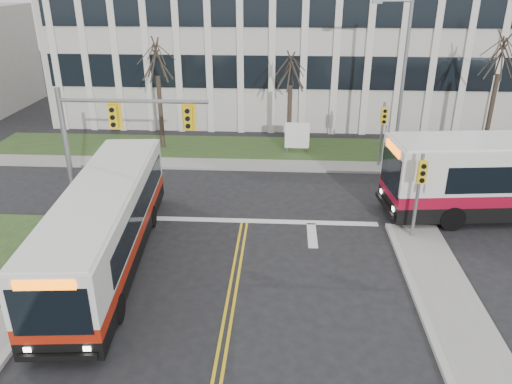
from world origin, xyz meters
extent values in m
plane|color=black|center=(0.00, 0.00, 0.00)|extent=(120.00, 120.00, 0.00)
cube|color=#9E9B93|center=(5.00, 15.20, 0.07)|extent=(44.00, 1.60, 0.14)
cube|color=#29481F|center=(5.00, 18.00, 0.06)|extent=(44.00, 5.00, 0.12)
cube|color=#B5B1A7|center=(5.00, 30.00, 6.00)|extent=(40.00, 16.00, 12.00)
cylinder|color=slate|center=(-7.30, 7.20, 3.10)|extent=(0.22, 0.22, 6.20)
cylinder|color=slate|center=(-4.30, 7.20, 5.70)|extent=(6.00, 0.16, 0.16)
cube|color=yellow|center=(-5.10, 7.05, 5.10)|extent=(0.34, 0.24, 0.92)
cube|color=yellow|center=(-2.10, 7.05, 5.10)|extent=(0.34, 0.24, 0.92)
cylinder|color=slate|center=(7.20, 7.00, 1.90)|extent=(0.14, 0.14, 3.80)
cube|color=yellow|center=(7.20, 6.80, 3.10)|extent=(0.34, 0.24, 0.92)
cylinder|color=slate|center=(7.20, 15.50, 1.90)|extent=(0.14, 0.14, 3.80)
cube|color=yellow|center=(7.20, 15.30, 3.10)|extent=(0.34, 0.24, 0.92)
cylinder|color=slate|center=(8.20, 16.20, 4.60)|extent=(0.20, 0.20, 9.20)
cylinder|color=slate|center=(7.30, 16.20, 9.00)|extent=(1.80, 0.14, 0.14)
cube|color=slate|center=(6.40, 16.20, 8.95)|extent=(0.50, 0.25, 0.18)
cylinder|color=slate|center=(1.90, 17.50, 0.50)|extent=(0.08, 0.08, 1.00)
cylinder|color=slate|center=(3.10, 17.50, 0.50)|extent=(0.08, 0.08, 1.00)
cube|color=white|center=(2.50, 17.50, 1.20)|extent=(1.50, 0.12, 1.60)
cylinder|color=#42352B|center=(-6.00, 18.00, 2.31)|extent=(0.28, 0.28, 4.62)
cylinder|color=#42352B|center=(2.00, 18.20, 2.05)|extent=(0.28, 0.28, 4.09)
cylinder|color=#42352B|center=(14.00, 18.00, 2.48)|extent=(0.28, 0.28, 4.95)
camera|label=1|loc=(1.69, -11.94, 10.36)|focal=35.00mm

